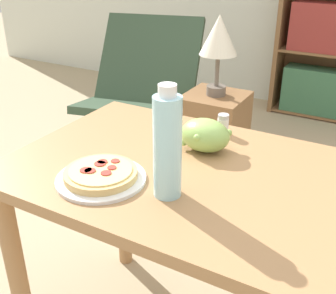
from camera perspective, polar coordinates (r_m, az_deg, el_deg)
The scene contains 8 objects.
dining_table at distance 1.22m, azimuth 8.67°, elevation -8.94°, with size 1.32×0.70×0.75m.
pizza_on_plate at distance 1.15m, azimuth -9.08°, elevation -3.83°, with size 0.24×0.24×0.04m.
grape_bunch at distance 1.29m, azimuth 5.03°, elevation 1.60°, with size 0.16×0.13×0.10m.
drink_bottle at distance 1.02m, azimuth -0.32°, elevation 0.22°, with size 0.07×0.07×0.29m.
salt_shaker at distance 1.42m, azimuth 7.46°, elevation 3.06°, with size 0.04×0.04×0.07m.
lounge_chair_near at distance 2.89m, azimuth -3.54°, elevation 4.74°, with size 0.83×0.90×0.88m.
side_table at distance 2.54m, azimuth 6.19°, elevation 1.21°, with size 0.34×0.34×0.55m.
table_lamp at distance 2.35m, azimuth 6.90°, elevation 14.33°, with size 0.21×0.21×0.44m.
Camera 1 is at (0.45, -1.09, 1.34)m, focal length 45.00 mm.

